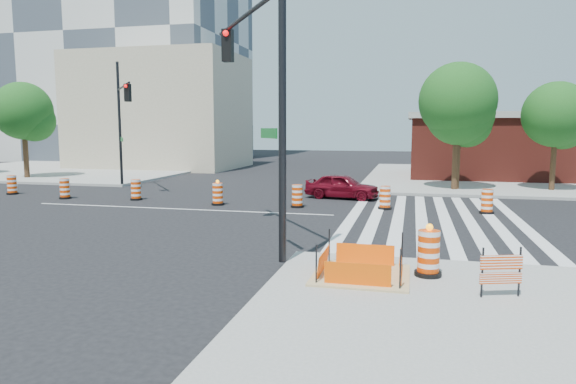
% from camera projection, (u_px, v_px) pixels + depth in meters
% --- Properties ---
extents(ground, '(120.00, 120.00, 0.00)m').
position_uv_depth(ground, '(177.00, 209.00, 22.74)').
color(ground, black).
rests_on(ground, ground).
extents(sidewalk_ne, '(22.00, 22.00, 0.15)m').
position_uv_depth(sidewalk_ne, '(528.00, 178.00, 35.88)').
color(sidewalk_ne, gray).
rests_on(sidewalk_ne, ground).
extents(sidewalk_nw, '(22.00, 22.00, 0.15)m').
position_uv_depth(sidewalk_nw, '(78.00, 169.00, 44.30)').
color(sidewalk_nw, gray).
rests_on(sidewalk_nw, ground).
extents(crosswalk_east, '(6.75, 13.50, 0.01)m').
position_uv_depth(crosswalk_east, '(433.00, 219.00, 20.18)').
color(crosswalk_east, silver).
rests_on(crosswalk_east, ground).
extents(lane_centerline, '(14.00, 0.12, 0.01)m').
position_uv_depth(lane_centerline, '(177.00, 209.00, 22.74)').
color(lane_centerline, silver).
rests_on(lane_centerline, ground).
extents(excavation_pit, '(2.20, 2.20, 0.90)m').
position_uv_depth(excavation_pit, '(361.00, 273.00, 11.93)').
color(excavation_pit, tan).
rests_on(excavation_pit, ground).
extents(brick_storefront, '(16.50, 8.50, 4.60)m').
position_uv_depth(brick_storefront, '(530.00, 146.00, 35.60)').
color(brick_storefront, maroon).
rests_on(brick_storefront, ground).
extents(beige_midrise, '(14.00, 10.00, 10.00)m').
position_uv_depth(beige_midrise, '(162.00, 112.00, 46.14)').
color(beige_midrise, tan).
rests_on(beige_midrise, ground).
extents(red_coupe, '(3.93, 2.10, 1.27)m').
position_uv_depth(red_coupe, '(342.00, 186.00, 26.05)').
color(red_coupe, '#5A0713').
rests_on(red_coupe, ground).
extents(signal_pole_se, '(3.82, 5.58, 8.75)m').
position_uv_depth(signal_pole_se, '(260.00, 64.00, 14.27)').
color(signal_pole_se, black).
rests_on(signal_pole_se, ground).
extents(signal_pole_nw, '(3.46, 4.49, 7.33)m').
position_uv_depth(signal_pole_nw, '(122.00, 111.00, 29.41)').
color(signal_pole_nw, black).
rests_on(signal_pole_nw, ground).
extents(pit_drum, '(0.63, 0.63, 1.23)m').
position_uv_depth(pit_drum, '(429.00, 254.00, 11.90)').
color(pit_drum, black).
rests_on(pit_drum, ground).
extents(barricade, '(0.85, 0.31, 1.03)m').
position_uv_depth(barricade, '(501.00, 270.00, 10.40)').
color(barricade, '#DD3C04').
rests_on(barricade, ground).
extents(tree_north_b, '(3.96, 3.94, 6.70)m').
position_uv_depth(tree_north_b, '(24.00, 114.00, 35.21)').
color(tree_north_b, '#382314').
rests_on(tree_north_b, ground).
extents(tree_north_c, '(4.22, 4.22, 7.17)m').
position_uv_depth(tree_north_c, '(458.00, 105.00, 28.35)').
color(tree_north_c, '#382314').
rests_on(tree_north_c, ground).
extents(tree_north_d, '(3.72, 3.72, 6.32)m').
position_uv_depth(tree_north_d, '(460.00, 116.00, 28.55)').
color(tree_north_d, '#382314').
rests_on(tree_north_d, ground).
extents(tree_north_e, '(3.58, 3.58, 6.09)m').
position_uv_depth(tree_north_e, '(557.00, 118.00, 28.08)').
color(tree_north_e, '#382314').
rests_on(tree_north_e, ground).
extents(median_drum_0, '(0.60, 0.60, 1.02)m').
position_uv_depth(median_drum_0, '(12.00, 185.00, 27.70)').
color(median_drum_0, black).
rests_on(median_drum_0, ground).
extents(median_drum_1, '(0.60, 0.60, 1.02)m').
position_uv_depth(median_drum_1, '(65.00, 189.00, 25.99)').
color(median_drum_1, black).
rests_on(median_drum_1, ground).
extents(median_drum_2, '(0.60, 0.60, 1.02)m').
position_uv_depth(median_drum_2, '(136.00, 190.00, 25.51)').
color(median_drum_2, black).
rests_on(median_drum_2, ground).
extents(median_drum_3, '(0.60, 0.60, 1.18)m').
position_uv_depth(median_drum_3, '(218.00, 195.00, 23.84)').
color(median_drum_3, black).
rests_on(median_drum_3, ground).
extents(median_drum_4, '(0.60, 0.60, 1.02)m').
position_uv_depth(median_drum_4, '(297.00, 197.00, 23.16)').
color(median_drum_4, black).
rests_on(median_drum_4, ground).
extents(median_drum_5, '(0.60, 0.60, 1.02)m').
position_uv_depth(median_drum_5, '(385.00, 198.00, 22.61)').
color(median_drum_5, black).
rests_on(median_drum_5, ground).
extents(median_drum_6, '(0.60, 0.60, 1.02)m').
position_uv_depth(median_drum_6, '(487.00, 202.00, 21.45)').
color(median_drum_6, black).
rests_on(median_drum_6, ground).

